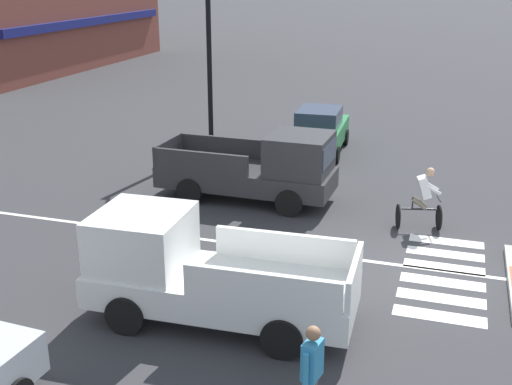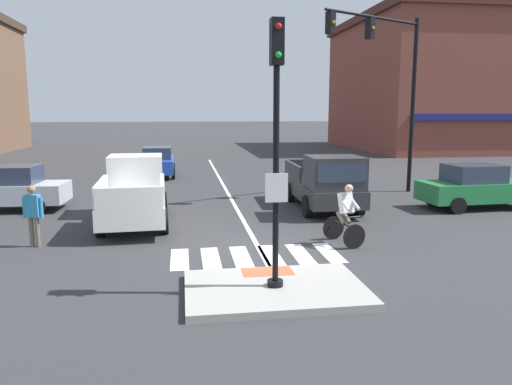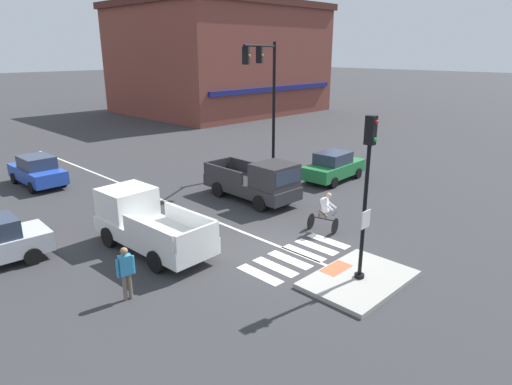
% 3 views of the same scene
% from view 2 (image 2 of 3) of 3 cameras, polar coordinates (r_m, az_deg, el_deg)
% --- Properties ---
extents(ground_plane, '(300.00, 300.00, 0.00)m').
position_cam_2_polar(ground_plane, '(12.89, -0.31, -6.75)').
color(ground_plane, '#333335').
extents(traffic_island, '(3.58, 2.45, 0.15)m').
position_cam_2_polar(traffic_island, '(10.01, 2.24, -11.18)').
color(traffic_island, '#A3A099').
rests_on(traffic_island, ground).
extents(tactile_pad_front, '(1.10, 0.60, 0.01)m').
position_cam_2_polar(tactile_pad_front, '(10.79, 1.36, -9.17)').
color(tactile_pad_front, '#DB5B38').
rests_on(tactile_pad_front, traffic_island).
extents(signal_pole, '(0.44, 0.38, 5.13)m').
position_cam_2_polar(signal_pole, '(9.36, 2.38, 7.17)').
color(signal_pole, black).
rests_on(signal_pole, traffic_island).
extents(crosswalk_stripe_a, '(0.44, 1.80, 0.01)m').
position_cam_2_polar(crosswalk_stripe_a, '(12.31, -8.86, -7.65)').
color(crosswalk_stripe_a, silver).
rests_on(crosswalk_stripe_a, ground).
extents(crosswalk_stripe_b, '(0.44, 1.80, 0.01)m').
position_cam_2_polar(crosswalk_stripe_b, '(12.32, -5.29, -7.55)').
color(crosswalk_stripe_b, silver).
rests_on(crosswalk_stripe_b, ground).
extents(crosswalk_stripe_c, '(0.44, 1.80, 0.01)m').
position_cam_2_polar(crosswalk_stripe_c, '(12.38, -1.75, -7.42)').
color(crosswalk_stripe_c, silver).
rests_on(crosswalk_stripe_c, ground).
extents(crosswalk_stripe_d, '(0.44, 1.80, 0.01)m').
position_cam_2_polar(crosswalk_stripe_d, '(12.49, 1.75, -7.27)').
color(crosswalk_stripe_d, silver).
rests_on(crosswalk_stripe_d, ground).
extents(crosswalk_stripe_e, '(0.44, 1.80, 0.01)m').
position_cam_2_polar(crosswalk_stripe_e, '(12.64, 5.17, -7.10)').
color(crosswalk_stripe_e, silver).
rests_on(crosswalk_stripe_e, ground).
extents(crosswalk_stripe_f, '(0.44, 1.80, 0.01)m').
position_cam_2_polar(crosswalk_stripe_f, '(12.84, 8.49, -6.90)').
color(crosswalk_stripe_f, silver).
rests_on(crosswalk_stripe_f, ground).
extents(lane_centre_line, '(0.14, 28.00, 0.01)m').
position_cam_2_polar(lane_centre_line, '(22.62, -3.51, 0.33)').
color(lane_centre_line, silver).
rests_on(lane_centre_line, ground).
extents(traffic_light_mast, '(4.89, 2.67, 7.49)m').
position_cam_2_polar(traffic_light_mast, '(21.69, 15.38, 13.30)').
color(traffic_light_mast, black).
rests_on(traffic_light_mast, ground).
extents(building_corner_right, '(20.77, 18.43, 12.09)m').
position_cam_2_polar(building_corner_right, '(51.54, 22.53, 11.54)').
color(building_corner_right, brown).
rests_on(building_corner_right, ground).
extents(car_green_cross_right, '(4.18, 2.01, 1.64)m').
position_cam_2_polar(car_green_cross_right, '(19.96, 24.11, 0.62)').
color(car_green_cross_right, '#237A3D').
rests_on(car_green_cross_right, ground).
extents(car_blue_westbound_distant, '(1.87, 4.12, 1.64)m').
position_cam_2_polar(car_blue_westbound_distant, '(27.59, -11.34, 3.51)').
color(car_blue_westbound_distant, '#2347B7').
rests_on(car_blue_westbound_distant, ground).
extents(car_silver_cross_left, '(4.19, 2.02, 1.64)m').
position_cam_2_polar(car_silver_cross_left, '(19.92, -26.81, 0.41)').
color(car_silver_cross_left, silver).
rests_on(car_silver_cross_left, ground).
extents(pickup_truck_charcoal_eastbound_mid, '(2.14, 5.14, 2.08)m').
position_cam_2_polar(pickup_truck_charcoal_eastbound_mid, '(18.00, 8.06, 1.01)').
color(pickup_truck_charcoal_eastbound_mid, '#2D2D30').
rests_on(pickup_truck_charcoal_eastbound_mid, ground).
extents(pickup_truck_white_westbound_near, '(2.21, 5.17, 2.08)m').
position_cam_2_polar(pickup_truck_white_westbound_near, '(16.55, -13.89, 0.08)').
color(pickup_truck_white_westbound_near, white).
rests_on(pickup_truck_white_westbound_near, ground).
extents(cyclist, '(0.90, 1.22, 1.68)m').
position_cam_2_polar(cyclist, '(13.46, 10.34, -2.38)').
color(cyclist, black).
rests_on(cyclist, ground).
extents(pedestrian_at_curb_left, '(0.54, 0.28, 1.67)m').
position_cam_2_polar(pedestrian_at_curb_left, '(14.28, -24.49, -1.96)').
color(pedestrian_at_curb_left, '#6B6051').
rests_on(pedestrian_at_curb_left, ground).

